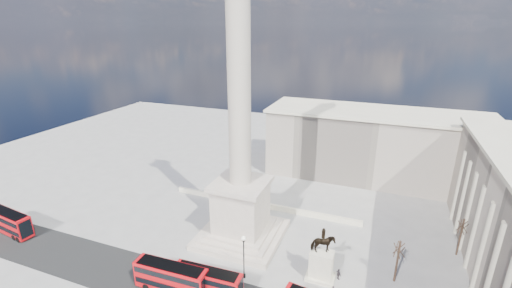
{
  "coord_description": "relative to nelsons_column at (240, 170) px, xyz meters",
  "views": [
    {
      "loc": [
        21.03,
        -42.78,
        35.97
      ],
      "look_at": [
        3.16,
        3.97,
        18.29
      ],
      "focal_mm": 24.0,
      "sensor_mm": 36.0,
      "label": 1
    }
  ],
  "objects": [
    {
      "name": "balustrade_wall",
      "position": [
        0.0,
        11.0,
        -12.37
      ],
      "size": [
        40.0,
        0.6,
        1.1
      ],
      "primitive_type": "cube",
      "color": "beige",
      "rests_on": "ground"
    },
    {
      "name": "pedestrian_crossing",
      "position": [
        17.71,
        -4.84,
        -12.02
      ],
      "size": [
        1.07,
        1.04,
        1.8
      ],
      "primitive_type": "imported",
      "rotation": [
        0.0,
        0.0,
        2.39
      ],
      "color": "#2A242A",
      "rests_on": "ground"
    },
    {
      "name": "bare_tree_mid",
      "position": [
        25.52,
        -2.24,
        -7.18
      ],
      "size": [
        1.92,
        1.92,
        7.28
      ],
      "rotation": [
        0.0,
        0.0,
        -0.02
      ],
      "color": "#332319",
      "rests_on": "ground"
    },
    {
      "name": "ground",
      "position": [
        0.0,
        -5.0,
        -12.92
      ],
      "size": [
        180.0,
        180.0,
        0.0
      ],
      "primitive_type": "plane",
      "color": "#9A9892",
      "rests_on": "ground"
    },
    {
      "name": "red_bus_b",
      "position": [
        1.09,
        -14.36,
        -10.82
      ],
      "size": [
        9.96,
        2.68,
        4.01
      ],
      "rotation": [
        0.0,
        0.0,
        0.04
      ],
      "color": "red",
      "rests_on": "ground"
    },
    {
      "name": "red_bus_e",
      "position": [
        -39.61,
        -13.85,
        -10.67
      ],
      "size": [
        10.75,
        3.61,
        4.28
      ],
      "rotation": [
        0.0,
        0.0,
        -0.12
      ],
      "color": "red",
      "rests_on": "ground"
    },
    {
      "name": "red_bus_a",
      "position": [
        -3.97,
        -15.61,
        -10.64
      ],
      "size": [
        10.77,
        2.83,
        4.34
      ],
      "rotation": [
        0.0,
        0.0,
        0.03
      ],
      "color": "red",
      "rests_on": "ground"
    },
    {
      "name": "bare_tree_far",
      "position": [
        35.09,
        7.92,
        -7.32
      ],
      "size": [
        1.74,
        1.74,
        7.11
      ],
      "rotation": [
        0.0,
        0.0,
        -0.09
      ],
      "color": "#332319",
      "rests_on": "ground"
    },
    {
      "name": "equestrian_statue",
      "position": [
        15.18,
        -5.56,
        -9.89
      ],
      "size": [
        4.18,
        3.14,
        8.67
      ],
      "color": "beige",
      "rests_on": "ground"
    },
    {
      "name": "building_northeast",
      "position": [
        20.0,
        35.0,
        -4.59
      ],
      "size": [
        51.0,
        17.0,
        16.6
      ],
      "color": "beige",
      "rests_on": "ground"
    },
    {
      "name": "victorian_lamp",
      "position": [
        4.48,
        -9.48,
        -8.68
      ],
      "size": [
        0.62,
        0.62,
        7.19
      ],
      "rotation": [
        0.0,
        0.0,
        -0.16
      ],
      "color": "black",
      "rests_on": "ground"
    },
    {
      "name": "nelsons_column",
      "position": [
        0.0,
        0.0,
        0.0
      ],
      "size": [
        14.0,
        14.0,
        49.85
      ],
      "color": "beige",
      "rests_on": "ground"
    }
  ]
}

